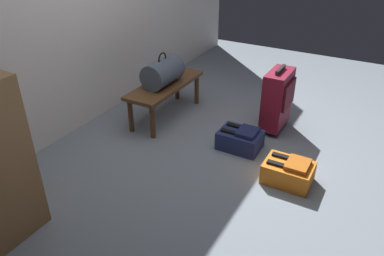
{
  "coord_description": "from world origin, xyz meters",
  "views": [
    {
      "loc": [
        -2.59,
        -1.09,
        1.88
      ],
      "look_at": [
        -0.07,
        0.32,
        0.25
      ],
      "focal_mm": 35.1,
      "sensor_mm": 36.0,
      "label": 1
    }
  ],
  "objects": [
    {
      "name": "ground_plane",
      "position": [
        0.0,
        0.0,
        0.0
      ],
      "size": [
        6.6,
        6.6,
        0.0
      ],
      "primitive_type": "plane",
      "color": "slate"
    },
    {
      "name": "suitcase_upright_burgundy",
      "position": [
        0.71,
        -0.19,
        0.33
      ],
      "size": [
        0.4,
        0.22,
        0.65
      ],
      "color": "maroon",
      "rests_on": "ground"
    },
    {
      "name": "bench",
      "position": [
        0.41,
        0.91,
        0.32
      ],
      "size": [
        1.0,
        0.36,
        0.38
      ],
      "color": "brown",
      "rests_on": "ground"
    },
    {
      "name": "cell_phone",
      "position": [
        0.71,
        0.96,
        0.39
      ],
      "size": [
        0.07,
        0.14,
        0.01
      ],
      "color": "silver",
      "rests_on": "bench"
    },
    {
      "name": "backpack_navy",
      "position": [
        0.2,
        -0.03,
        0.09
      ],
      "size": [
        0.28,
        0.38,
        0.21
      ],
      "color": "navy",
      "rests_on": "ground"
    },
    {
      "name": "backpack_orange",
      "position": [
        -0.08,
        -0.57,
        0.09
      ],
      "size": [
        0.28,
        0.38,
        0.21
      ],
      "color": "orange",
      "rests_on": "ground"
    },
    {
      "name": "duffel_bag_slate",
      "position": [
        0.37,
        0.91,
        0.51
      ],
      "size": [
        0.44,
        0.26,
        0.34
      ],
      "color": "#475160",
      "rests_on": "bench"
    }
  ]
}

